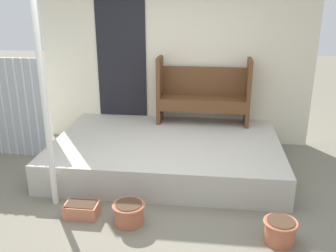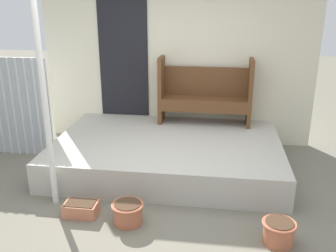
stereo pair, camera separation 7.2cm
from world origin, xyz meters
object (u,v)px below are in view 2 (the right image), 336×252
support_post (45,108)px  flower_pot_left (128,212)px  planter_box_rect (81,209)px  flower_pot_middle (279,231)px  bench (205,91)px

support_post → flower_pot_left: support_post is taller
flower_pot_left → planter_box_rect: 0.56m
planter_box_rect → flower_pot_middle: bearing=-5.8°
bench → planter_box_rect: (-1.26, -2.23, -0.84)m
planter_box_rect → bench: bearing=60.6°
bench → flower_pot_left: (-0.70, -2.30, -0.79)m
bench → planter_box_rect: bearing=-119.0°
bench → flower_pot_middle: bench is taller
support_post → flower_pot_middle: size_ratio=6.88×
flower_pot_middle → planter_box_rect: size_ratio=0.92×
support_post → bench: support_post is taller
flower_pot_left → flower_pot_middle: (1.56, -0.14, 0.00)m
flower_pot_left → flower_pot_middle: size_ratio=1.04×
bench → planter_box_rect: bench is taller
bench → planter_box_rect: size_ratio=3.88×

